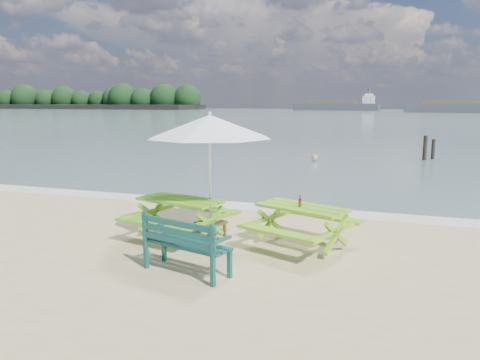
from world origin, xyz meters
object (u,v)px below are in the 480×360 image
(picnic_table_left, at_px, (180,219))
(park_bench, at_px, (187,256))
(picnic_table_right, at_px, (302,228))
(beer_bottle, at_px, (300,203))
(swimmer, at_px, (314,172))
(patio_umbrella, at_px, (210,126))
(side_table, at_px, (211,229))

(picnic_table_left, xyz_separation_m, park_bench, (0.98, -1.75, -0.11))
(picnic_table_right, relative_size, park_bench, 1.48)
(park_bench, distance_m, beer_bottle, 2.49)
(beer_bottle, relative_size, swimmer, 0.14)
(patio_umbrella, bearing_deg, side_table, 90.00)
(side_table, distance_m, beer_bottle, 2.01)
(picnic_table_left, xyz_separation_m, side_table, (0.56, 0.28, -0.23))
(picnic_table_left, height_order, beer_bottle, beer_bottle)
(picnic_table_left, distance_m, swimmer, 13.38)
(patio_umbrella, relative_size, beer_bottle, 14.10)
(park_bench, bearing_deg, picnic_table_right, 52.65)
(picnic_table_left, height_order, side_table, picnic_table_left)
(beer_bottle, bearing_deg, patio_umbrella, 177.22)
(picnic_table_left, relative_size, picnic_table_right, 0.96)
(picnic_table_left, bearing_deg, side_table, 26.24)
(picnic_table_right, height_order, park_bench, park_bench)
(side_table, relative_size, patio_umbrella, 0.20)
(picnic_table_right, distance_m, beer_bottle, 0.50)
(side_table, bearing_deg, park_bench, -78.30)
(park_bench, distance_m, swimmer, 15.12)
(picnic_table_left, relative_size, patio_umbrella, 0.72)
(picnic_table_right, height_order, beer_bottle, beer_bottle)
(side_table, bearing_deg, beer_bottle, -2.78)
(swimmer, bearing_deg, picnic_table_left, -91.53)
(park_bench, xyz_separation_m, beer_bottle, (1.46, 1.93, 0.60))
(picnic_table_right, relative_size, side_table, 3.71)
(park_bench, bearing_deg, beer_bottle, 52.85)
(picnic_table_right, xyz_separation_m, patio_umbrella, (-1.92, 0.05, 1.90))
(park_bench, xyz_separation_m, side_table, (-0.42, 2.02, -0.12))
(beer_bottle, distance_m, swimmer, 13.40)
(swimmer, bearing_deg, side_table, -89.11)
(side_table, xyz_separation_m, patio_umbrella, (0.00, -0.00, 2.12))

